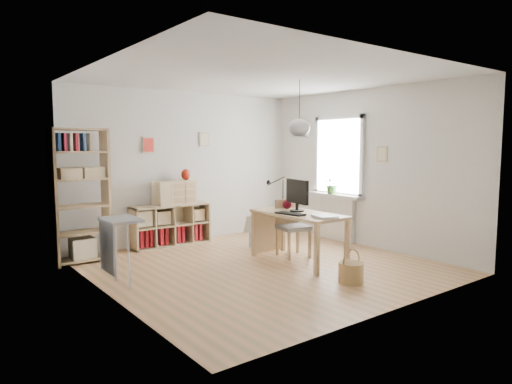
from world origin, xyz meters
TOP-DOWN VIEW (x-y plane):
  - ground at (0.00, 0.00)m, footprint 4.50×4.50m
  - room_shell at (0.55, -0.15)m, footprint 4.50×4.50m
  - window_unit at (2.23, 0.60)m, footprint 0.07×1.16m
  - radiator at (2.19, 0.60)m, footprint 0.10×0.80m
  - windowsill at (2.14, 0.60)m, footprint 0.22×1.20m
  - desk at (0.55, -0.15)m, footprint 0.70×1.50m
  - cube_shelf at (-0.47, 2.08)m, footprint 1.40×0.38m
  - tall_bookshelf at (-2.04, 1.80)m, footprint 0.80×0.38m
  - side_table at (-2.04, 0.35)m, footprint 0.40×0.55m
  - chair at (0.73, 0.20)m, footprint 0.51×0.51m
  - wicker_basket at (0.39, -1.33)m, footprint 0.32×0.32m
  - storage_chest at (0.80, 0.96)m, footprint 0.56×0.62m
  - monitor at (0.63, -0.04)m, footprint 0.22×0.56m
  - keyboard at (0.34, -0.21)m, footprint 0.25×0.48m
  - task_lamp at (0.61, 0.46)m, footprint 0.43×0.16m
  - yarn_ball at (0.67, 0.25)m, footprint 0.14×0.14m
  - paper_tray at (0.53, -0.71)m, footprint 0.33×0.38m
  - drawer_chest at (-0.37, 2.04)m, footprint 0.74×0.37m
  - red_vase at (-0.14, 2.04)m, footprint 0.16×0.16m
  - potted_plant at (2.12, 0.65)m, footprint 0.39×0.37m

SIDE VIEW (x-z plane):
  - ground at x=0.00m, z-range 0.00..0.00m
  - wicker_basket at x=0.39m, z-range -0.08..0.37m
  - storage_chest at x=0.80m, z-range -0.09..0.44m
  - cube_shelf at x=-0.47m, z-range -0.06..0.66m
  - radiator at x=2.19m, z-range 0.00..0.80m
  - chair at x=0.73m, z-range 0.06..0.95m
  - desk at x=0.55m, z-range 0.28..1.03m
  - side_table at x=-2.04m, z-range 0.24..1.09m
  - keyboard at x=0.34m, z-range 0.75..0.77m
  - paper_tray at x=0.53m, z-range 0.75..0.78m
  - yarn_ball at x=0.67m, z-range 0.75..0.89m
  - windowsill at x=2.14m, z-range 0.80..0.86m
  - drawer_chest at x=-0.37m, z-range 0.72..1.13m
  - monitor at x=0.63m, z-range 0.78..1.26m
  - potted_plant at x=2.12m, z-range 0.86..1.21m
  - task_lamp at x=0.61m, z-range 0.83..1.29m
  - tall_bookshelf at x=-2.04m, z-range 0.09..2.09m
  - red_vase at x=-0.14m, z-range 1.13..1.33m
  - window_unit at x=2.23m, z-range 0.82..2.28m
  - room_shell at x=0.55m, z-range -0.25..4.25m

